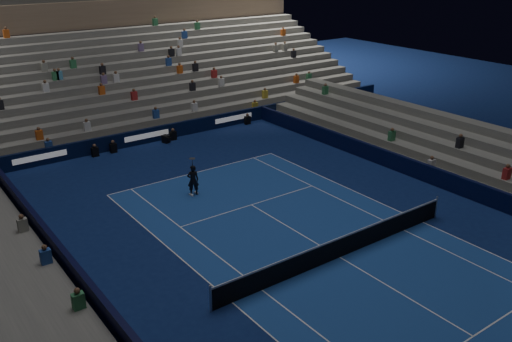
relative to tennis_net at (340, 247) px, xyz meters
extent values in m
plane|color=#0D1D52|center=(0.00, 0.00, -0.50)|extent=(90.00, 90.00, 0.00)
cube|color=#1A4194|center=(0.00, 0.00, -0.50)|extent=(10.97, 23.77, 0.01)
cube|color=black|center=(0.00, 18.50, 0.00)|extent=(44.00, 0.25, 1.00)
cube|color=black|center=(9.70, 0.00, 0.00)|extent=(0.25, 37.00, 1.00)
cube|color=black|center=(-9.70, 0.00, 0.00)|extent=(0.25, 37.00, 1.00)
cube|color=slate|center=(0.00, 19.50, -0.25)|extent=(44.00, 1.00, 0.50)
cube|color=slate|center=(0.00, 20.50, 0.00)|extent=(44.00, 1.00, 1.00)
cube|color=slate|center=(0.00, 21.50, 0.25)|extent=(44.00, 1.00, 1.50)
cube|color=slate|center=(0.00, 22.50, 0.50)|extent=(44.00, 1.00, 2.00)
cube|color=slate|center=(0.00, 23.50, 0.75)|extent=(44.00, 1.00, 2.50)
cube|color=slate|center=(0.00, 24.50, 1.00)|extent=(44.00, 1.00, 3.00)
cube|color=slate|center=(0.00, 25.50, 1.25)|extent=(44.00, 1.00, 3.50)
cube|color=slate|center=(0.00, 26.50, 1.50)|extent=(44.00, 1.00, 4.00)
cube|color=slate|center=(0.00, 27.50, 1.75)|extent=(44.00, 1.00, 4.50)
cube|color=slate|center=(0.00, 28.50, 2.00)|extent=(44.00, 1.00, 5.00)
cube|color=slate|center=(0.00, 29.50, 2.25)|extent=(44.00, 1.00, 5.50)
cube|color=slate|center=(0.00, 30.50, 2.50)|extent=(44.00, 1.00, 6.00)
cube|color=#826850|center=(0.00, 31.60, 6.60)|extent=(44.00, 0.60, 2.20)
cube|color=slate|center=(10.50, 0.00, -0.25)|extent=(1.00, 37.00, 0.50)
cube|color=slate|center=(11.50, 0.00, 0.00)|extent=(1.00, 37.00, 1.00)
cube|color=slate|center=(12.50, 0.00, 0.25)|extent=(1.00, 37.00, 1.50)
cylinder|color=#B2B2B7|center=(-6.40, 0.00, 0.05)|extent=(0.10, 0.10, 1.10)
cylinder|color=#B2B2B7|center=(6.40, 0.00, 0.05)|extent=(0.10, 0.10, 1.10)
cube|color=black|center=(0.00, 0.00, -0.05)|extent=(12.80, 0.03, 0.90)
cube|color=white|center=(0.00, 0.00, 0.44)|extent=(12.80, 0.04, 0.08)
imported|color=black|center=(-1.73, 9.24, 0.33)|extent=(0.72, 0.60, 1.68)
cube|color=black|center=(1.10, 17.78, -0.25)|extent=(0.52, 0.57, 0.52)
cylinder|color=black|center=(1.10, 17.37, -0.09)|extent=(0.26, 0.38, 0.16)
camera|label=1|loc=(-14.89, -14.36, 11.61)|focal=38.87mm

